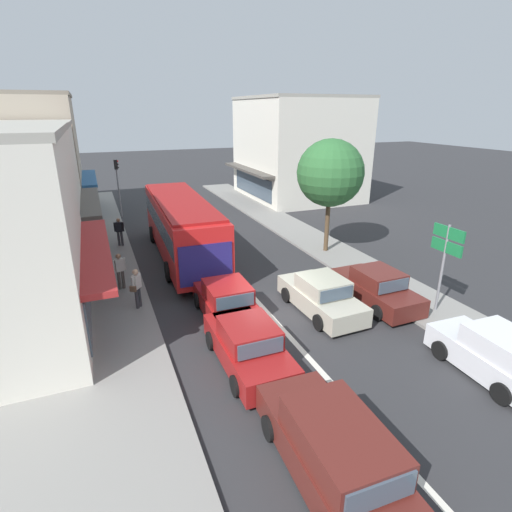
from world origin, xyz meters
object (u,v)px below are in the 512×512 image
(parked_sedan_kerb_second, at_px, (376,288))
(directional_road_sign, at_px, (446,248))
(pedestrian_browsing_midblock, at_px, (120,269))
(pedestrian_far_walker, at_px, (119,230))
(pedestrian_with_handbag_near, at_px, (137,286))
(city_bus, at_px, (182,224))
(sedan_queue_gap_filler, at_px, (248,346))
(street_tree_right, at_px, (330,173))
(traffic_light_downstreet, at_px, (117,178))
(wagon_adjacent_lane_lead, at_px, (333,449))
(sedan_behind_bus_near, at_px, (227,302))
(sedan_adjacent_lane_trail, at_px, (321,296))
(parked_hatchback_kerb_front, at_px, (494,355))

(parked_sedan_kerb_second, height_order, directional_road_sign, directional_road_sign)
(pedestrian_browsing_midblock, distance_m, pedestrian_far_walker, 6.25)
(pedestrian_with_handbag_near, xyz_separation_m, pedestrian_far_walker, (-0.02, 8.36, -0.00))
(pedestrian_with_handbag_near, bearing_deg, city_bus, 60.93)
(sedan_queue_gap_filler, xyz_separation_m, parked_sedan_kerb_second, (6.41, 2.01, 0.00))
(parked_sedan_kerb_second, relative_size, street_tree_right, 0.68)
(traffic_light_downstreet, bearing_deg, street_tree_right, -51.90)
(traffic_light_downstreet, height_order, pedestrian_far_walker, traffic_light_downstreet)
(sedan_queue_gap_filler, bearing_deg, wagon_adjacent_lane_lead, -87.44)
(wagon_adjacent_lane_lead, distance_m, pedestrian_with_handbag_near, 9.98)
(wagon_adjacent_lane_lead, relative_size, sedan_behind_bus_near, 1.08)
(sedan_adjacent_lane_trail, xyz_separation_m, street_tree_right, (3.88, 5.97, 3.76))
(city_bus, bearing_deg, sedan_queue_gap_filler, -91.32)
(wagon_adjacent_lane_lead, distance_m, parked_hatchback_kerb_front, 6.51)
(traffic_light_downstreet, distance_m, directional_road_sign, 22.93)
(pedestrian_with_handbag_near, bearing_deg, pedestrian_browsing_midblock, 102.48)
(street_tree_right, height_order, pedestrian_browsing_midblock, street_tree_right)
(traffic_light_downstreet, height_order, street_tree_right, street_tree_right)
(city_bus, distance_m, directional_road_sign, 12.76)
(sedan_behind_bus_near, xyz_separation_m, pedestrian_browsing_midblock, (-3.56, 4.04, 0.40))
(pedestrian_with_handbag_near, xyz_separation_m, pedestrian_browsing_midblock, (-0.47, 2.12, -0.00))
(wagon_adjacent_lane_lead, distance_m, parked_sedan_kerb_second, 9.02)
(parked_hatchback_kerb_front, bearing_deg, city_bus, 114.91)
(sedan_queue_gap_filler, distance_m, parked_sedan_kerb_second, 6.72)
(sedan_adjacent_lane_trail, relative_size, pedestrian_far_walker, 2.61)
(pedestrian_with_handbag_near, height_order, pedestrian_far_walker, same)
(wagon_adjacent_lane_lead, xyz_separation_m, pedestrian_browsing_midblock, (-3.44, 11.64, 0.32))
(city_bus, relative_size, pedestrian_far_walker, 6.71)
(pedestrian_browsing_midblock, bearing_deg, pedestrian_far_walker, 85.87)
(sedan_adjacent_lane_trail, height_order, pedestrian_far_walker, pedestrian_far_walker)
(city_bus, bearing_deg, parked_hatchback_kerb_front, -65.09)
(sedan_behind_bus_near, height_order, traffic_light_downstreet, traffic_light_downstreet)
(parked_sedan_kerb_second, height_order, pedestrian_browsing_midblock, pedestrian_browsing_midblock)
(parked_hatchback_kerb_front, distance_m, street_tree_right, 12.12)
(city_bus, height_order, pedestrian_with_handbag_near, city_bus)
(directional_road_sign, bearing_deg, parked_sedan_kerb_second, 136.38)
(sedan_adjacent_lane_trail, height_order, pedestrian_browsing_midblock, pedestrian_browsing_midblock)
(sedan_behind_bus_near, height_order, parked_hatchback_kerb_front, parked_hatchback_kerb_front)
(street_tree_right, bearing_deg, pedestrian_browsing_midblock, -174.51)
(street_tree_right, bearing_deg, city_bus, 163.71)
(parked_sedan_kerb_second, bearing_deg, pedestrian_with_handbag_near, 161.99)
(wagon_adjacent_lane_lead, relative_size, traffic_light_downstreet, 1.08)
(parked_hatchback_kerb_front, relative_size, pedestrian_browsing_midblock, 2.30)
(traffic_light_downstreet, bearing_deg, directional_road_sign, -63.42)
(sedan_adjacent_lane_trail, distance_m, parked_sedan_kerb_second, 2.48)
(sedan_behind_bus_near, distance_m, directional_road_sign, 8.49)
(city_bus, height_order, parked_hatchback_kerb_front, city_bus)
(city_bus, xyz_separation_m, pedestrian_with_handbag_near, (-3.00, -5.41, -0.81))
(city_bus, distance_m, pedestrian_browsing_midblock, 4.85)
(city_bus, distance_m, sedan_queue_gap_filler, 10.48)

